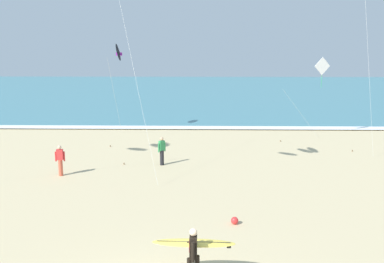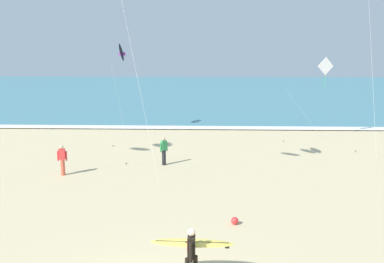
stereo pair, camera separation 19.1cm
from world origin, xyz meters
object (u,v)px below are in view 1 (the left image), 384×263
(kite_delta_charcoal_distant, at_px, (119,52))
(bystander_red_top, at_px, (60,160))
(surfer_trailing, at_px, (194,248))
(bystander_green_top, at_px, (162,151))
(beach_ball, at_px, (235,221))
(kite_diamond_ivory_far, at_px, (321,68))

(kite_delta_charcoal_distant, relative_size, bystander_red_top, 4.23)
(surfer_trailing, xyz_separation_m, bystander_green_top, (-1.97, 12.11, -0.24))
(surfer_trailing, bearing_deg, beach_ball, 70.37)
(beach_ball, bearing_deg, bystander_red_top, 144.84)
(kite_delta_charcoal_distant, bearing_deg, beach_ball, -66.75)
(surfer_trailing, bearing_deg, bystander_green_top, 99.23)
(surfer_trailing, bearing_deg, bystander_red_top, 124.82)
(kite_diamond_ivory_far, xyz_separation_m, kite_delta_charcoal_distant, (-14.45, 1.96, 1.07))
(surfer_trailing, distance_m, bystander_green_top, 12.27)
(bystander_red_top, height_order, bystander_green_top, same)
(bystander_green_top, bearing_deg, kite_delta_charcoal_distant, 113.40)
(surfer_trailing, relative_size, bystander_green_top, 1.47)
(kite_delta_charcoal_distant, height_order, bystander_green_top, kite_delta_charcoal_distant)
(kite_diamond_ivory_far, height_order, beach_ball, kite_diamond_ivory_far)
(beach_ball, bearing_deg, kite_delta_charcoal_distant, 113.25)
(bystander_red_top, bearing_deg, surfer_trailing, -55.18)
(kite_delta_charcoal_distant, xyz_separation_m, bystander_green_top, (3.94, -9.11, -5.25))
(kite_delta_charcoal_distant, relative_size, beach_ball, 24.04)
(kite_delta_charcoal_distant, bearing_deg, bystander_red_top, -95.29)
(surfer_trailing, xyz_separation_m, kite_diamond_ivory_far, (8.53, 19.27, 3.95))
(bystander_red_top, bearing_deg, kite_diamond_ivory_far, 30.90)
(bystander_red_top, relative_size, beach_ball, 5.68)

